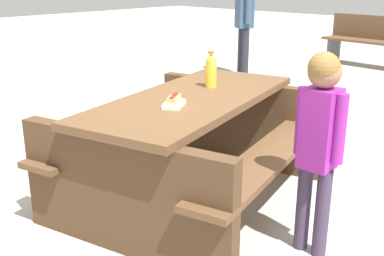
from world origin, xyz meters
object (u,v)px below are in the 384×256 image
object	(u,v)px
child_in_coat	(320,130)
bystander_adult	(245,7)
picnic_table	(192,139)
hotdog_tray	(174,102)
soda_bottle	(211,71)
park_bench_near	(368,39)

from	to	relation	value
child_in_coat	bystander_adult	world-z (taller)	bystander_adult
picnic_table	child_in_coat	world-z (taller)	child_in_coat
child_in_coat	picnic_table	bearing A→B (deg)	-92.27
picnic_table	child_in_coat	bearing A→B (deg)	87.73
hotdog_tray	bystander_adult	world-z (taller)	bystander_adult
child_in_coat	bystander_adult	size ratio (longest dim) A/B	0.71
hotdog_tray	picnic_table	bearing A→B (deg)	-159.80
hotdog_tray	bystander_adult	size ratio (longest dim) A/B	0.13
picnic_table	bystander_adult	xyz separation A→B (m)	(-3.67, -2.32, 0.60)
picnic_table	soda_bottle	size ratio (longest dim) A/B	7.91
picnic_table	soda_bottle	bearing A→B (deg)	-164.42
bystander_adult	soda_bottle	bearing A→B (deg)	33.52
picnic_table	park_bench_near	world-z (taller)	park_bench_near
hotdog_tray	park_bench_near	world-z (taller)	park_bench_near
park_bench_near	bystander_adult	distance (m)	2.46
hotdog_tray	child_in_coat	world-z (taller)	child_in_coat
bystander_adult	picnic_table	bearing A→B (deg)	32.33
picnic_table	park_bench_near	size ratio (longest dim) A/B	1.35
soda_bottle	child_in_coat	bearing A→B (deg)	72.84
hotdog_tray	child_in_coat	bearing A→B (deg)	104.85
child_in_coat	soda_bottle	bearing A→B (deg)	-107.16
hotdog_tray	soda_bottle	bearing A→B (deg)	-162.15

